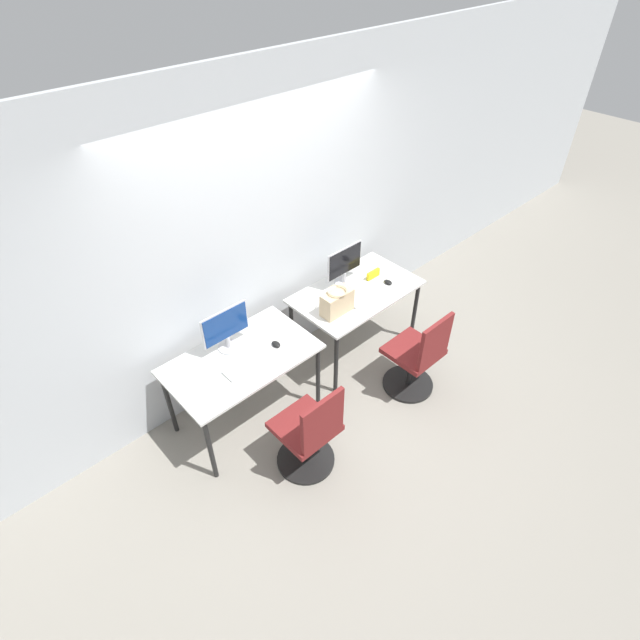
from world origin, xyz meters
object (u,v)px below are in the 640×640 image
office_chair_left (309,436)px  keyboard_right (366,296)px  monitor_left (226,328)px  office_chair_right (417,359)px  keyboard_left (249,364)px  monitor_right (345,265)px  mouse_right (388,282)px  handbag (337,302)px  mouse_left (276,344)px

office_chair_left → keyboard_right: 1.47m
monitor_left → keyboard_right: (1.34, -0.30, -0.20)m
monitor_left → office_chair_right: size_ratio=0.46×
monitor_left → keyboard_right: monitor_left is taller
keyboard_left → office_chair_right: office_chair_right is taller
office_chair_left → monitor_right: size_ratio=2.15×
office_chair_left → mouse_right: bearing=21.4°
monitor_left → handbag: bearing=-15.8°
mouse_left → office_chair_right: bearing=-33.8°
monitor_left → handbag: size_ratio=1.42×
mouse_right → office_chair_left: bearing=-158.6°
monitor_right → office_chair_left: bearing=-144.3°
monitor_right → mouse_left: bearing=-166.6°
keyboard_left → mouse_right: size_ratio=4.77×
keyboard_right → office_chair_right: bearing=-89.7°
keyboard_right → office_chair_right: (0.00, -0.65, -0.37)m
office_chair_right → mouse_left: bearing=146.2°
keyboard_left → office_chair_right: 1.55m
keyboard_left → handbag: size_ratio=1.43×
monitor_right → mouse_right: monitor_right is taller
office_chair_right → mouse_right: bearing=65.4°
monitor_right → keyboard_right: size_ratio=0.99×
office_chair_right → monitor_left: bearing=144.8°
keyboard_left → monitor_right: 1.39m
keyboard_left → mouse_right: bearing=-0.7°
mouse_right → handbag: size_ratio=0.30×
keyboard_left → keyboard_right: (1.34, -0.02, 0.00)m
office_chair_left → keyboard_right: office_chair_left is taller
mouse_right → handbag: (-0.67, 0.02, 0.10)m
keyboard_right → office_chair_right: size_ratio=0.47×
office_chair_left → office_chair_right: bearing=-1.5°
handbag → monitor_right: bearing=37.1°
office_chair_right → handbag: bearing=118.8°
keyboard_right → office_chair_right: 0.75m
keyboard_left → mouse_left: size_ratio=4.77×
mouse_right → office_chair_right: size_ratio=0.10×
mouse_right → monitor_left: bearing=169.7°
keyboard_right → mouse_right: size_ratio=4.77×
keyboard_left → office_chair_right: bearing=-26.6°
mouse_left → monitor_left: bearing=140.3°
mouse_left → office_chair_right: office_chair_right is taller
keyboard_left → monitor_left: bearing=90.0°
handbag → monitor_left: bearing=164.2°
keyboard_left → office_chair_left: office_chair_left is taller
office_chair_left → handbag: bearing=35.2°
office_chair_left → keyboard_right: bearing=25.9°
mouse_left → keyboard_right: mouse_left is taller
office_chair_left → office_chair_right: 1.28m
monitor_left → mouse_left: bearing=-39.7°
monitor_left → mouse_left: (0.30, -0.25, -0.19)m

